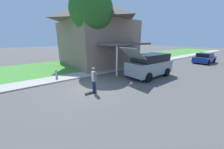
{
  "coord_description": "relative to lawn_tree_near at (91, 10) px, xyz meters",
  "views": [
    {
      "loc": [
        7.37,
        -3.78,
        3.32
      ],
      "look_at": [
        0.58,
        1.45,
        0.9
      ],
      "focal_mm": 20.0,
      "sensor_mm": 36.0,
      "label": 1
    }
  ],
  "objects": [
    {
      "name": "sidewalk",
      "position": [
        0.83,
        3.24,
        -5.99
      ],
      "size": [
        1.8,
        80.0,
        0.1
      ],
      "color": "#ADA89E",
      "rests_on": "ground_plane"
    },
    {
      "name": "skateboard",
      "position": [
        5.19,
        -3.13,
        -5.96
      ],
      "size": [
        0.21,
        0.84,
        0.1
      ],
      "color": "black",
      "rests_on": "ground_plane"
    },
    {
      "name": "fire_hydrant",
      "position": [
        0.83,
        -4.07,
        -5.58
      ],
      "size": [
        0.2,
        0.2,
        0.77
      ],
      "color": "#99999E",
      "rests_on": "sidewalk"
    },
    {
      "name": "skateboarder",
      "position": [
        5.24,
        -2.91,
        -5.12
      ],
      "size": [
        0.41,
        0.22,
        1.67
      ],
      "color": "#192347",
      "rests_on": "ground_plane"
    },
    {
      "name": "lawn_tree_near",
      "position": [
        0.0,
        0.0,
        0.0
      ],
      "size": [
        4.27,
        4.27,
        8.13
      ],
      "color": "brown",
      "rests_on": "lawn"
    },
    {
      "name": "lawn",
      "position": [
        -3.57,
        3.24,
        -6.0
      ],
      "size": [
        10.0,
        80.0,
        0.08
      ],
      "color": "#478E38",
      "rests_on": "ground_plane"
    },
    {
      "name": "car_down_street",
      "position": [
        5.69,
        15.11,
        -5.37
      ],
      "size": [
        1.98,
        4.03,
        1.42
      ],
      "color": "navy",
      "rests_on": "ground_plane"
    },
    {
      "name": "ground_plane",
      "position": [
        4.43,
        -2.76,
        -6.04
      ],
      "size": [
        120.0,
        120.0,
        0.0
      ],
      "primitive_type": "plane",
      "color": "#54514F"
    },
    {
      "name": "suv_parked",
      "position": [
        5.07,
        2.95,
        -4.94
      ],
      "size": [
        2.16,
        5.12,
        2.74
      ],
      "color": "gray",
      "rests_on": "ground_plane"
    },
    {
      "name": "house",
      "position": [
        -3.52,
        2.48,
        -1.78
      ],
      "size": [
        12.04,
        8.43,
        8.05
      ],
      "color": "#89705B",
      "rests_on": "lawn"
    }
  ]
}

